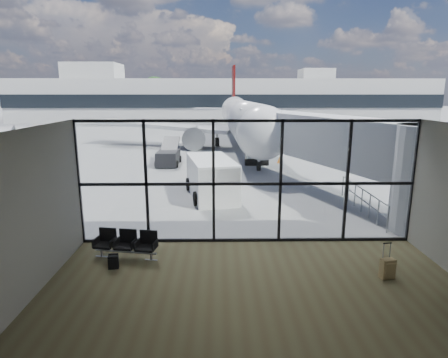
{
  "coord_description": "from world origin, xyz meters",
  "views": [
    {
      "loc": [
        -1.03,
        -13.01,
        5.36
      ],
      "look_at": [
        -0.78,
        3.0,
        1.69
      ],
      "focal_mm": 30.0,
      "sensor_mm": 36.0,
      "label": 1
    }
  ],
  "objects_px": {
    "suitcase": "(388,269)",
    "service_van": "(212,178)",
    "seating_row": "(127,242)",
    "backpack": "(113,262)",
    "belt_loader": "(169,156)",
    "mobile_stairs": "(18,168)",
    "airliner": "(242,118)"
  },
  "relations": [
    {
      "from": "airliner",
      "to": "belt_loader",
      "type": "relative_size",
      "value": 8.48
    },
    {
      "from": "service_van",
      "to": "seating_row",
      "type": "bearing_deg",
      "value": -121.32
    },
    {
      "from": "seating_row",
      "to": "backpack",
      "type": "xyz_separation_m",
      "value": [
        -0.23,
        -0.86,
        -0.29
      ]
    },
    {
      "from": "backpack",
      "to": "service_van",
      "type": "bearing_deg",
      "value": 62.46
    },
    {
      "from": "suitcase",
      "to": "service_van",
      "type": "xyz_separation_m",
      "value": [
        -5.33,
        9.07,
        0.72
      ]
    },
    {
      "from": "airliner",
      "to": "service_van",
      "type": "bearing_deg",
      "value": -99.28
    },
    {
      "from": "backpack",
      "to": "suitcase",
      "type": "distance_m",
      "value": 8.31
    },
    {
      "from": "seating_row",
      "to": "mobile_stairs",
      "type": "relative_size",
      "value": 0.56
    },
    {
      "from": "suitcase",
      "to": "seating_row",
      "type": "bearing_deg",
      "value": 157.69
    },
    {
      "from": "service_van",
      "to": "belt_loader",
      "type": "xyz_separation_m",
      "value": [
        -3.47,
        9.31,
        -0.4
      ]
    },
    {
      "from": "seating_row",
      "to": "service_van",
      "type": "xyz_separation_m",
      "value": [
        2.71,
        7.44,
        0.53
      ]
    },
    {
      "from": "backpack",
      "to": "belt_loader",
      "type": "bearing_deg",
      "value": 83.7
    },
    {
      "from": "suitcase",
      "to": "service_van",
      "type": "distance_m",
      "value": 10.55
    },
    {
      "from": "backpack",
      "to": "belt_loader",
      "type": "height_order",
      "value": "belt_loader"
    },
    {
      "from": "backpack",
      "to": "service_van",
      "type": "distance_m",
      "value": 8.84
    },
    {
      "from": "service_van",
      "to": "mobile_stairs",
      "type": "relative_size",
      "value": 1.33
    },
    {
      "from": "airliner",
      "to": "mobile_stairs",
      "type": "bearing_deg",
      "value": -135.71
    },
    {
      "from": "backpack",
      "to": "service_van",
      "type": "relative_size",
      "value": 0.09
    },
    {
      "from": "backpack",
      "to": "mobile_stairs",
      "type": "bearing_deg",
      "value": 118.43
    },
    {
      "from": "airliner",
      "to": "belt_loader",
      "type": "xyz_separation_m",
      "value": [
        -6.38,
        -11.36,
        -2.17
      ]
    },
    {
      "from": "airliner",
      "to": "belt_loader",
      "type": "height_order",
      "value": "airliner"
    },
    {
      "from": "seating_row",
      "to": "service_van",
      "type": "relative_size",
      "value": 0.42
    },
    {
      "from": "backpack",
      "to": "belt_loader",
      "type": "distance_m",
      "value": 17.62
    },
    {
      "from": "seating_row",
      "to": "belt_loader",
      "type": "relative_size",
      "value": 0.5
    },
    {
      "from": "airliner",
      "to": "backpack",
      "type": "bearing_deg",
      "value": -102.69
    },
    {
      "from": "airliner",
      "to": "service_van",
      "type": "relative_size",
      "value": 7.15
    },
    {
      "from": "mobile_stairs",
      "to": "airliner",
      "type": "bearing_deg",
      "value": 42.83
    },
    {
      "from": "seating_row",
      "to": "suitcase",
      "type": "bearing_deg",
      "value": -1.62
    },
    {
      "from": "seating_row",
      "to": "backpack",
      "type": "bearing_deg",
      "value": -94.98
    },
    {
      "from": "suitcase",
      "to": "service_van",
      "type": "height_order",
      "value": "service_van"
    },
    {
      "from": "belt_loader",
      "to": "mobile_stairs",
      "type": "relative_size",
      "value": 1.12
    },
    {
      "from": "suitcase",
      "to": "airliner",
      "type": "distance_m",
      "value": 29.95
    }
  ]
}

